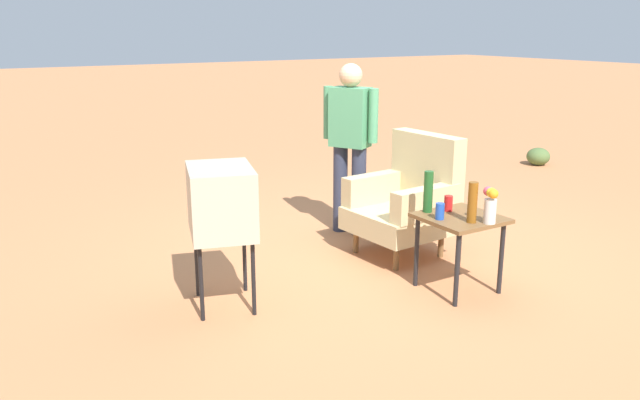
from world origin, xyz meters
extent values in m
plane|color=#C17A4C|center=(0.00, 0.00, 0.00)|extent=(60.00, 60.00, 0.00)
cylinder|color=brown|center=(-0.06, -0.26, 0.11)|extent=(0.05, 0.05, 0.22)
cylinder|color=brown|center=(0.47, -0.22, 0.11)|extent=(0.05, 0.05, 0.22)
cylinder|color=brown|center=(-0.10, 0.27, 0.11)|extent=(0.05, 0.05, 0.22)
cylinder|color=brown|center=(0.43, 0.31, 0.11)|extent=(0.05, 0.05, 0.22)
cube|color=#CCB784|center=(0.18, 0.03, 0.32)|extent=(0.82, 0.82, 0.20)
cube|color=#CCB784|center=(0.16, 0.35, 0.74)|extent=(0.77, 0.22, 0.64)
cube|color=#CCB784|center=(-0.14, 0.00, 0.55)|extent=(0.19, 0.69, 0.26)
cube|color=#CCB784|center=(0.50, 0.05, 0.55)|extent=(0.19, 0.69, 0.26)
cylinder|color=black|center=(0.81, -0.29, 0.28)|extent=(0.04, 0.04, 0.56)
cylinder|color=black|center=(1.26, -0.29, 0.28)|extent=(0.04, 0.04, 0.56)
cylinder|color=black|center=(0.81, 0.16, 0.28)|extent=(0.04, 0.04, 0.56)
cylinder|color=black|center=(1.26, 0.16, 0.28)|extent=(0.04, 0.04, 0.56)
cube|color=brown|center=(1.03, -0.07, 0.58)|extent=(0.56, 0.56, 0.03)
cylinder|color=black|center=(0.62, -1.60, 0.28)|extent=(0.03, 0.03, 0.55)
cylinder|color=black|center=(0.20, -1.47, 0.28)|extent=(0.03, 0.03, 0.55)
cylinder|color=black|center=(0.52, -1.95, 0.28)|extent=(0.03, 0.03, 0.55)
cylinder|color=black|center=(0.10, -1.82, 0.28)|extent=(0.03, 0.03, 0.55)
cube|color=#BCB299|center=(0.36, -1.71, 0.79)|extent=(0.70, 0.60, 0.48)
cube|color=#383D3F|center=(0.43, -1.49, 0.79)|extent=(0.41, 0.13, 0.34)
cylinder|color=#2D3347|center=(-0.67, -0.03, 0.43)|extent=(0.14, 0.14, 0.86)
cylinder|color=#2D3347|center=(-0.50, 0.07, 0.43)|extent=(0.14, 0.14, 0.86)
cube|color=#4C9366|center=(-0.59, 0.02, 1.14)|extent=(0.42, 0.37, 0.56)
cylinder|color=#4C9366|center=(-0.80, -0.09, 1.17)|extent=(0.09, 0.09, 0.50)
cylinder|color=#4C9366|center=(-0.38, 0.14, 1.17)|extent=(0.09, 0.09, 0.50)
sphere|color=#DBAD84|center=(-0.59, 0.02, 1.53)|extent=(0.22, 0.22, 0.22)
cylinder|color=red|center=(0.88, -0.05, 0.65)|extent=(0.07, 0.07, 0.12)
cylinder|color=#1E5623|center=(0.82, -0.21, 0.75)|extent=(0.07, 0.07, 0.32)
cylinder|color=brown|center=(1.19, -0.11, 0.74)|extent=(0.07, 0.07, 0.30)
cylinder|color=blue|center=(1.01, -0.26, 0.65)|extent=(0.07, 0.07, 0.12)
cylinder|color=silver|center=(1.27, -0.02, 0.68)|extent=(0.09, 0.09, 0.18)
sphere|color=yellow|center=(1.27, -0.02, 0.82)|extent=(0.07, 0.07, 0.07)
sphere|color=#E04C66|center=(1.23, -0.01, 0.82)|extent=(0.07, 0.07, 0.07)
sphere|color=orange|center=(1.31, -0.03, 0.82)|extent=(0.07, 0.07, 0.07)
ellipsoid|color=#516B38|center=(-1.74, 4.15, 0.13)|extent=(0.33, 0.33, 0.26)
camera|label=1|loc=(4.39, -3.36, 1.97)|focal=35.71mm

